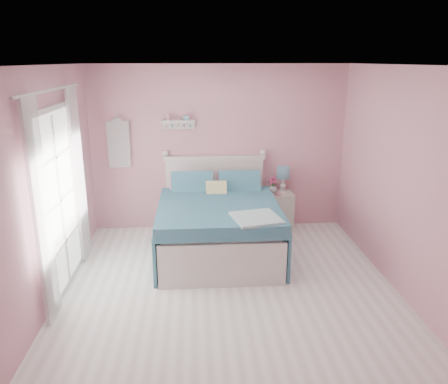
{
  "coord_description": "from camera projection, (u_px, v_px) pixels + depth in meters",
  "views": [
    {
      "loc": [
        -0.38,
        -4.56,
        2.65
      ],
      "look_at": [
        0.01,
        1.2,
        0.9
      ],
      "focal_mm": 35.0,
      "sensor_mm": 36.0,
      "label": 1
    }
  ],
  "objects": [
    {
      "name": "table_lamp",
      "position": [
        283.0,
        174.0,
        6.94
      ],
      "size": [
        0.2,
        0.2,
        0.41
      ],
      "color": "white",
      "rests_on": "nightstand"
    },
    {
      "name": "nightstand",
      "position": [
        279.0,
        211.0,
        7.04
      ],
      "size": [
        0.43,
        0.43,
        0.62
      ],
      "color": "beige",
      "rests_on": "floor"
    },
    {
      "name": "vase",
      "position": [
        273.0,
        187.0,
        6.97
      ],
      "size": [
        0.15,
        0.15,
        0.15
      ],
      "primitive_type": "imported",
      "rotation": [
        0.0,
        0.0,
        0.08
      ],
      "color": "silver",
      "rests_on": "nightstand"
    },
    {
      "name": "bed",
      "position": [
        218.0,
        225.0,
        6.18
      ],
      "size": [
        1.63,
        2.08,
        1.2
      ],
      "rotation": [
        0.0,
        0.0,
        0.0
      ],
      "color": "silver",
      "rests_on": "floor"
    },
    {
      "name": "curtain_near",
      "position": [
        42.0,
        214.0,
        4.35
      ],
      "size": [
        0.04,
        0.4,
        2.32
      ],
      "primitive_type": "cube",
      "color": "white",
      "rests_on": "floor"
    },
    {
      "name": "curtain_far",
      "position": [
        79.0,
        176.0,
        5.77
      ],
      "size": [
        0.04,
        0.4,
        2.32
      ],
      "primitive_type": "cube",
      "color": "white",
      "rests_on": "floor"
    },
    {
      "name": "french_door",
      "position": [
        59.0,
        201.0,
        5.09
      ],
      "size": [
        0.04,
        1.32,
        2.16
      ],
      "color": "silver",
      "rests_on": "floor"
    },
    {
      "name": "hanging_dress",
      "position": [
        119.0,
        145.0,
        6.72
      ],
      "size": [
        0.34,
        0.03,
        0.72
      ],
      "primitive_type": "cube",
      "color": "white",
      "rests_on": "room_shell"
    },
    {
      "name": "room_shell",
      "position": [
        231.0,
        163.0,
        4.69
      ],
      "size": [
        4.5,
        4.5,
        4.5
      ],
      "color": "pink",
      "rests_on": "floor"
    },
    {
      "name": "roses",
      "position": [
        273.0,
        181.0,
        6.94
      ],
      "size": [
        0.14,
        0.11,
        0.12
      ],
      "color": "#CD4679",
      "rests_on": "vase"
    },
    {
      "name": "teacup",
      "position": [
        278.0,
        193.0,
        6.81
      ],
      "size": [
        0.11,
        0.11,
        0.07
      ],
      "primitive_type": "imported",
      "rotation": [
        0.0,
        0.0,
        0.35
      ],
      "color": "pink",
      "rests_on": "nightstand"
    },
    {
      "name": "floor",
      "position": [
        230.0,
        294.0,
        5.14
      ],
      "size": [
        4.5,
        4.5,
        0.0
      ],
      "primitive_type": "plane",
      "color": "silver",
      "rests_on": "ground"
    },
    {
      "name": "wall_shelf",
      "position": [
        178.0,
        122.0,
        6.69
      ],
      "size": [
        0.5,
        0.15,
        0.25
      ],
      "color": "silver",
      "rests_on": "room_shell"
    }
  ]
}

